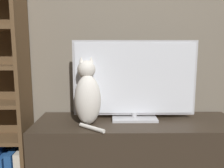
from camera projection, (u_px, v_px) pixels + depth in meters
wall_back at (134, 22)px, 1.88m from camera, size 4.80×0.05×2.60m
tv_stand at (137, 152)px, 1.74m from camera, size 1.58×0.51×0.51m
tv at (135, 81)px, 1.72m from camera, size 0.97×0.21×0.62m
cat at (87, 96)px, 1.61m from camera, size 0.25×0.32×0.50m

